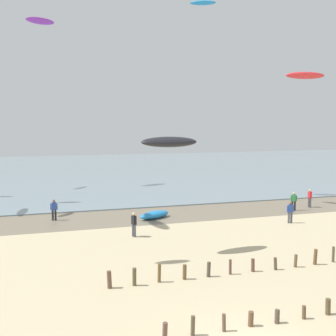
# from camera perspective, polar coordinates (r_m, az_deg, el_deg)

# --- Properties ---
(wet_sand_strip) EXTENTS (120.00, 6.63, 0.01)m
(wet_sand_strip) POSITION_cam_1_polar(r_m,az_deg,el_deg) (35.91, -6.00, -6.60)
(wet_sand_strip) COLOR #7A6D59
(wet_sand_strip) RESTS_ON ground
(sea) EXTENTS (160.00, 70.00, 0.10)m
(sea) POSITION_cam_1_polar(r_m,az_deg,el_deg) (73.43, -11.92, -0.28)
(sea) COLOR gray
(sea) RESTS_ON ground
(groyne_near) EXTENTS (11.86, 0.34, 0.76)m
(groyne_near) POSITION_cam_1_polar(r_m,az_deg,el_deg) (18.78, 18.24, -17.66)
(groyne_near) COLOR brown
(groyne_near) RESTS_ON ground
(groyne_mid) EXTENTS (20.57, 0.34, 0.94)m
(groyne_mid) POSITION_cam_1_polar(r_m,az_deg,el_deg) (24.39, 15.72, -11.85)
(groyne_mid) COLOR brown
(groyne_mid) RESTS_ON ground
(person_nearest_camera) EXTENTS (0.52, 0.36, 1.71)m
(person_nearest_camera) POSITION_cam_1_polar(r_m,az_deg,el_deg) (39.93, 16.51, -4.21)
(person_nearest_camera) COLOR #232328
(person_nearest_camera) RESTS_ON ground
(person_mid_beach) EXTENTS (0.33, 0.54, 1.71)m
(person_mid_beach) POSITION_cam_1_polar(r_m,az_deg,el_deg) (29.63, -4.59, -7.46)
(person_mid_beach) COLOR #4C4C56
(person_mid_beach) RESTS_ON ground
(person_left_flank) EXTENTS (0.57, 0.23, 1.71)m
(person_left_flank) POSITION_cam_1_polar(r_m,az_deg,el_deg) (35.69, -15.04, -5.35)
(person_left_flank) COLOR #232328
(person_left_flank) RESTS_ON ground
(person_right_flank) EXTENTS (0.57, 0.27, 1.71)m
(person_right_flank) POSITION_cam_1_polar(r_m,az_deg,el_deg) (34.90, 16.07, -5.63)
(person_right_flank) COLOR #4C4C56
(person_right_flank) RESTS_ON ground
(person_far_down_beach) EXTENTS (0.23, 0.57, 1.71)m
(person_far_down_beach) POSITION_cam_1_polar(r_m,az_deg,el_deg) (41.99, 18.47, -3.79)
(person_far_down_beach) COLOR #4C4C56
(person_far_down_beach) RESTS_ON ground
(grounded_kite) EXTENTS (3.19, 2.37, 0.61)m
(grounded_kite) POSITION_cam_1_polar(r_m,az_deg,el_deg) (35.33, -1.82, -6.28)
(grounded_kite) COLOR #2384D1
(grounded_kite) RESTS_ON ground
(kite_aloft_0) EXTENTS (3.77, 2.50, 0.96)m
(kite_aloft_0) POSITION_cam_1_polar(r_m,az_deg,el_deg) (56.30, -16.77, 18.36)
(kite_aloft_0) COLOR purple
(kite_aloft_1) EXTENTS (2.80, 1.83, 0.47)m
(kite_aloft_1) POSITION_cam_1_polar(r_m,az_deg,el_deg) (46.90, 4.69, 21.21)
(kite_aloft_1) COLOR #2384D1
(kite_aloft_7) EXTENTS (3.71, 1.63, 0.82)m
(kite_aloft_7) POSITION_cam_1_polar(r_m,az_deg,el_deg) (25.42, 0.20, 3.52)
(kite_aloft_7) COLOR black
(kite_aloft_8) EXTENTS (3.67, 1.74, 0.75)m
(kite_aloft_8) POSITION_cam_1_polar(r_m,az_deg,el_deg) (39.50, 17.91, 11.72)
(kite_aloft_8) COLOR red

